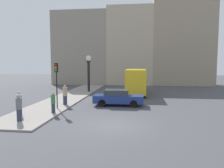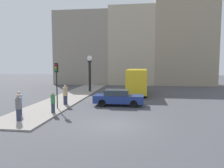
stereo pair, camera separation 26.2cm
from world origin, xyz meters
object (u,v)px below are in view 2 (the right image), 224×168
bus_distant (137,80)px  traffic_light_near (57,76)px  pedestrian_blue_stripe (19,103)px  pedestrian_grey_jacket (18,107)px  street_clock (90,74)px  pedestrian_tan_coat (65,95)px  pedestrian_green_hoodie (53,102)px  sedan_car (118,97)px

bus_distant → traffic_light_near: (-6.43, -9.96, 1.05)m
traffic_light_near → pedestrian_blue_stripe: bearing=-126.4°
pedestrian_blue_stripe → pedestrian_grey_jacket: size_ratio=0.98×
pedestrian_grey_jacket → pedestrian_blue_stripe: bearing=119.4°
street_clock → pedestrian_blue_stripe: bearing=-98.2°
traffic_light_near → pedestrian_tan_coat: traffic_light_near is taller
street_clock → pedestrian_green_hoodie: size_ratio=3.00×
bus_distant → street_clock: (-6.33, 1.27, 0.70)m
pedestrian_green_hoodie → pedestrian_blue_stripe: 2.40m
pedestrian_tan_coat → bus_distant: bearing=52.3°
pedestrian_grey_jacket → sedan_car: bearing=48.3°
pedestrian_tan_coat → pedestrian_grey_jacket: 5.99m
sedan_car → pedestrian_blue_stripe: bearing=-143.5°
street_clock → pedestrian_tan_coat: 9.59m
traffic_light_near → pedestrian_blue_stripe: 3.69m
sedan_car → bus_distant: bearing=78.5°
traffic_light_near → street_clock: (0.10, 11.23, -0.35)m
traffic_light_near → street_clock: bearing=89.5°
pedestrian_green_hoodie → pedestrian_grey_jacket: pedestrian_grey_jacket is taller
traffic_light_near → pedestrian_blue_stripe: size_ratio=2.19×
pedestrian_tan_coat → pedestrian_grey_jacket: (-1.08, -5.90, 0.01)m
pedestrian_green_hoodie → pedestrian_tan_coat: size_ratio=0.90×
pedestrian_green_hoodie → pedestrian_tan_coat: bearing=94.0°
pedestrian_grey_jacket → bus_distant: bearing=62.2°
sedan_car → pedestrian_tan_coat: bearing=-171.5°
sedan_car → pedestrian_grey_jacket: pedestrian_grey_jacket is taller
bus_distant → traffic_light_near: 11.90m
sedan_car → pedestrian_green_hoodie: size_ratio=2.80×
pedestrian_blue_stripe → pedestrian_grey_jacket: (0.89, -1.59, 0.03)m
pedestrian_green_hoodie → traffic_light_near: bearing=101.1°
traffic_light_near → pedestrian_green_hoodie: (0.32, -1.63, -1.91)m
pedestrian_green_hoodie → street_clock: bearing=91.0°
street_clock → bus_distant: bearing=-11.3°
sedan_car → street_clock: street_clock is taller
sedan_car → pedestrian_grey_jacket: size_ratio=2.56×
pedestrian_green_hoodie → pedestrian_blue_stripe: pedestrian_blue_stripe is taller
bus_distant → traffic_light_near: size_ratio=2.03×
bus_distant → pedestrian_green_hoodie: bus_distant is taller
street_clock → pedestrian_blue_stripe: size_ratio=2.81×
pedestrian_blue_stripe → pedestrian_grey_jacket: bearing=-60.6°
sedan_car → pedestrian_green_hoodie: bearing=-138.2°
pedestrian_tan_coat → traffic_light_near: bearing=-92.7°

